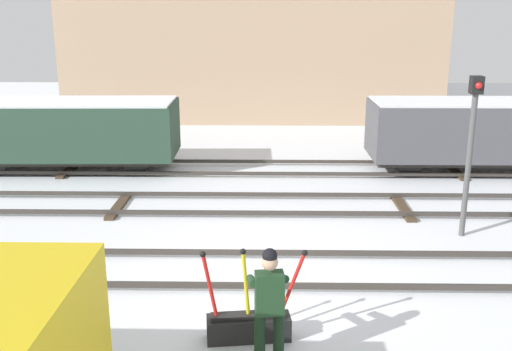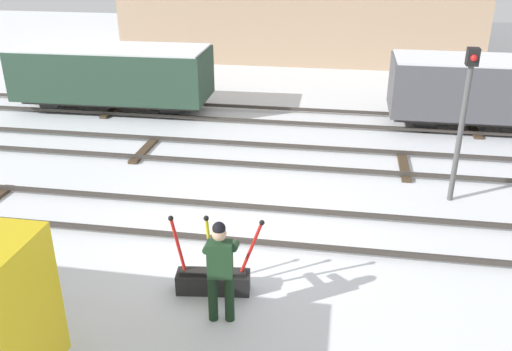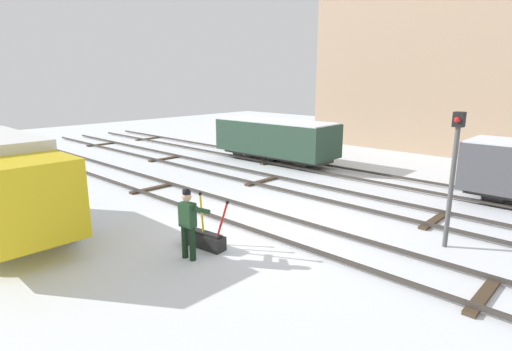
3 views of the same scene
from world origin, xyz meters
TOP-DOWN VIEW (x-y plane):
  - ground_plane at (0.00, 0.00)m, footprint 60.00×60.00m
  - track_main_line at (0.00, 0.00)m, footprint 44.00×1.94m
  - track_siding_near at (0.00, 3.79)m, footprint 44.00×1.94m
  - track_siding_far at (0.00, 7.24)m, footprint 44.00×1.94m
  - switch_lever_frame at (-0.11, -2.22)m, footprint 1.55×0.51m
  - rail_worker at (0.19, -2.89)m, footprint 0.59×0.70m
  - signal_post at (4.41, 2.04)m, footprint 0.24×0.32m
  - freight_car_back_track at (6.39, 7.24)m, footprint 6.27×2.15m
  - freight_car_far_end at (-5.79, 7.24)m, footprint 6.45×2.42m

SIDE VIEW (x-z plane):
  - ground_plane at x=0.00m, z-range 0.00..0.00m
  - track_siding_near at x=0.00m, z-range 0.02..0.20m
  - track_main_line at x=0.00m, z-range 0.02..0.20m
  - track_siding_far at x=0.00m, z-range 0.02..0.20m
  - switch_lever_frame at x=-0.11m, z-range -0.48..0.97m
  - rail_worker at x=0.19m, z-range 0.11..1.86m
  - freight_car_far_end at x=-5.79m, z-range 0.18..2.33m
  - freight_car_back_track at x=6.39m, z-range 0.18..2.36m
  - signal_post at x=4.41m, z-range 0.42..3.86m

